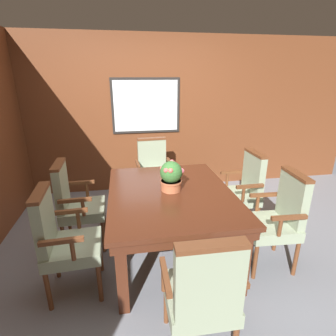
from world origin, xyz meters
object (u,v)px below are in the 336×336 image
at_px(chair_head_far, 154,170).
at_px(chair_right_near, 278,216).
at_px(chair_head_near, 203,292).
at_px(chair_right_far, 243,188).
at_px(chair_left_near, 63,238).
at_px(chair_left_far, 75,201).
at_px(potted_plant, 171,176).
at_px(dining_table, 170,200).

relative_size(chair_head_far, chair_right_near, 1.00).
xyz_separation_m(chair_head_near, chair_right_near, (1.01, 0.79, 0.00)).
xyz_separation_m(chair_head_near, chair_right_far, (0.97, 1.49, 0.00)).
bearing_deg(chair_left_near, chair_left_far, -2.47).
bearing_deg(chair_left_far, chair_left_near, 178.57).
distance_m(chair_left_far, potted_plant, 1.11).
xyz_separation_m(chair_head_far, chair_left_near, (-0.96, -1.56, 0.00)).
relative_size(chair_head_far, chair_right_far, 1.00).
bearing_deg(dining_table, chair_right_near, -18.82).
distance_m(chair_left_near, chair_right_near, 2.01).
height_order(chair_head_near, chair_left_near, same).
distance_m(chair_head_near, chair_left_near, 1.26).
bearing_deg(chair_right_near, potted_plant, -107.26).
relative_size(chair_right_far, chair_left_far, 1.00).
xyz_separation_m(chair_right_far, chair_left_far, (-1.97, -0.03, 0.00)).
xyz_separation_m(chair_left_far, potted_plant, (1.01, -0.30, 0.35)).
height_order(chair_head_near, chair_left_far, same).
xyz_separation_m(dining_table, chair_right_near, (1.01, -0.34, -0.10)).
xyz_separation_m(chair_head_near, potted_plant, (0.01, 1.17, 0.35)).
distance_m(dining_table, potted_plant, 0.25).
distance_m(dining_table, chair_head_far, 1.20).
xyz_separation_m(dining_table, chair_right_far, (0.97, 0.36, -0.10)).
height_order(chair_left_far, potted_plant, potted_plant).
bearing_deg(chair_head_near, dining_table, -88.85).
bearing_deg(chair_left_far, chair_head_far, -50.21).
bearing_deg(chair_right_near, chair_left_far, -105.02).
relative_size(dining_table, chair_right_near, 1.57).
xyz_separation_m(chair_head_far, chair_right_far, (1.00, -0.83, 0.00)).
distance_m(chair_head_far, chair_left_near, 1.83).
relative_size(chair_head_near, chair_left_far, 1.00).
distance_m(chair_head_near, chair_right_near, 1.28).
height_order(chair_right_far, chair_left_far, same).
bearing_deg(chair_right_far, potted_plant, -72.10).
bearing_deg(chair_head_far, potted_plant, -91.09).
bearing_deg(chair_right_near, chair_head_near, -48.50).
relative_size(chair_right_near, potted_plant, 3.19).
bearing_deg(chair_head_near, chair_left_far, -54.43).
bearing_deg(potted_plant, chair_right_far, 18.81).
xyz_separation_m(dining_table, chair_head_far, (-0.03, 1.19, -0.10)).
relative_size(chair_left_far, potted_plant, 3.19).
bearing_deg(potted_plant, chair_left_near, -158.33).
height_order(chair_left_near, chair_right_near, same).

